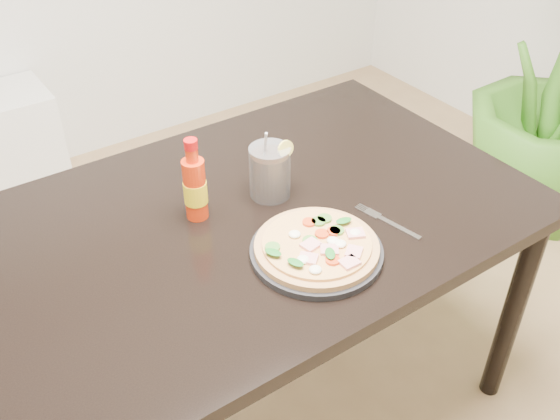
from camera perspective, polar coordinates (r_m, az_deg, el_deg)
dining_table at (r=1.60m, az=-2.44°, el=-2.56°), size 1.40×0.90×0.75m
plate at (r=1.42m, az=3.34°, el=-3.83°), size 0.30×0.30×0.02m
pizza at (r=1.41m, az=3.44°, el=-3.25°), size 0.28×0.28×0.03m
hot_sauce_bottle at (r=1.50m, az=-7.78°, el=2.07°), size 0.06×0.06×0.22m
cola_cup at (r=1.57m, az=-0.93°, el=3.42°), size 0.11×0.10×0.19m
fork at (r=1.54m, az=9.63°, el=-0.97°), size 0.05×0.19×0.00m
plant_pot at (r=2.98m, az=22.08°, el=1.92°), size 0.28×0.28×0.22m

